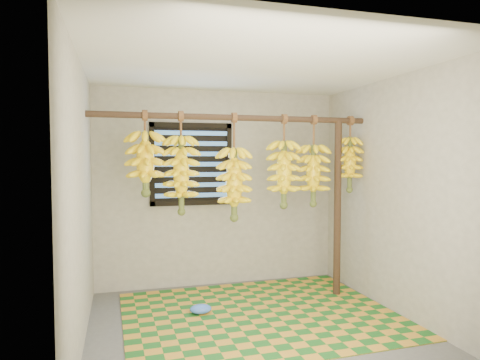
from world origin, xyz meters
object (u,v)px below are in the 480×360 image
object	(u,v)px
banana_bunch_a	(145,163)
banana_bunch_b	(181,175)
support_post	(337,208)
woven_mat	(260,314)
banana_bunch_c	(234,184)
banana_bunch_d	(284,174)
banana_bunch_e	(313,175)
banana_bunch_f	(350,164)
plastic_bag	(201,309)

from	to	relation	value
banana_bunch_a	banana_bunch_b	world-z (taller)	same
support_post	banana_bunch_a	bearing A→B (deg)	180.00
woven_mat	banana_bunch_a	world-z (taller)	banana_bunch_a
banana_bunch_c	banana_bunch_d	bearing A→B (deg)	0.00
support_post	banana_bunch_e	size ratio (longest dim) A/B	1.98
banana_bunch_e	banana_bunch_f	xyz separation A→B (m)	(0.45, 0.00, 0.12)
woven_mat	support_post	bearing A→B (deg)	19.15
support_post	woven_mat	xyz separation A→B (m)	(-1.05, -0.37, -0.99)
banana_bunch_e	banana_bunch_b	bearing A→B (deg)	180.00
plastic_bag	banana_bunch_f	xyz separation A→B (m)	(1.77, 0.19, 1.45)
banana_bunch_a	banana_bunch_f	distance (m)	2.29
support_post	woven_mat	world-z (taller)	support_post
woven_mat	banana_bunch_b	world-z (taller)	banana_bunch_b
banana_bunch_b	banana_bunch_c	distance (m)	0.57
support_post	banana_bunch_d	bearing A→B (deg)	180.00
banana_bunch_b	banana_bunch_f	xyz separation A→B (m)	(1.93, 0.00, 0.10)
woven_mat	banana_bunch_c	xyz separation A→B (m)	(-0.17, 0.37, 1.30)
banana_bunch_a	banana_bunch_c	size ratio (longest dim) A/B	0.75
plastic_bag	banana_bunch_d	world-z (taller)	banana_bunch_d
support_post	banana_bunch_d	world-z (taller)	banana_bunch_d
banana_bunch_a	support_post	bearing A→B (deg)	0.00
woven_mat	banana_bunch_e	bearing A→B (deg)	26.04
banana_bunch_a	banana_bunch_e	xyz separation A→B (m)	(1.84, 0.00, -0.14)
woven_mat	banana_bunch_d	world-z (taller)	banana_bunch_d
banana_bunch_d	plastic_bag	bearing A→B (deg)	-168.81
support_post	banana_bunch_c	bearing A→B (deg)	180.00
banana_bunch_b	banana_bunch_f	size ratio (longest dim) A/B	1.21
woven_mat	banana_bunch_b	xyz separation A→B (m)	(-0.73, 0.37, 1.40)
support_post	banana_bunch_f	distance (m)	0.53
banana_bunch_b	banana_bunch_d	distance (m)	1.13
banana_bunch_f	banana_bunch_b	bearing A→B (deg)	-180.00
support_post	banana_bunch_b	bearing A→B (deg)	180.00
banana_bunch_c	banana_bunch_e	xyz separation A→B (m)	(0.92, 0.00, 0.08)
banana_bunch_a	banana_bunch_c	xyz separation A→B (m)	(0.92, 0.00, -0.22)
banana_bunch_a	banana_bunch_d	distance (m)	1.49
banana_bunch_c	banana_bunch_d	size ratio (longest dim) A/B	1.11
banana_bunch_b	banana_bunch_d	size ratio (longest dim) A/B	1.03
banana_bunch_a	banana_bunch_b	xyz separation A→B (m)	(0.36, 0.00, -0.12)
support_post	banana_bunch_c	xyz separation A→B (m)	(-1.22, 0.00, 0.30)
support_post	banana_bunch_b	distance (m)	1.83
banana_bunch_a	banana_bunch_d	bearing A→B (deg)	0.00
support_post	plastic_bag	distance (m)	1.89
woven_mat	banana_bunch_c	size ratio (longest dim) A/B	2.36
banana_bunch_d	banana_bunch_c	bearing A→B (deg)	-180.00
plastic_bag	banana_bunch_f	size ratio (longest dim) A/B	0.26
banana_bunch_f	plastic_bag	bearing A→B (deg)	-173.85
woven_mat	banana_bunch_f	world-z (taller)	banana_bunch_f
banana_bunch_c	banana_bunch_f	xyz separation A→B (m)	(1.37, 0.00, 0.20)
banana_bunch_b	banana_bunch_e	world-z (taller)	same
woven_mat	banana_bunch_f	size ratio (longest dim) A/B	3.09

